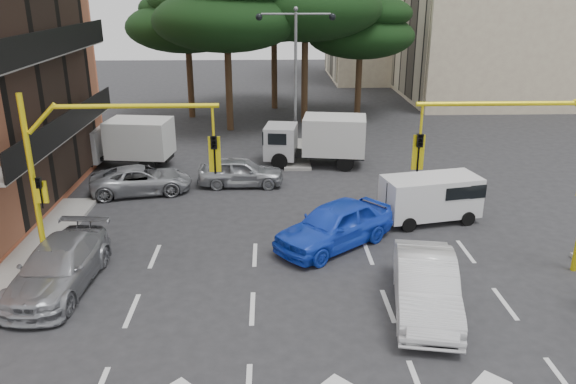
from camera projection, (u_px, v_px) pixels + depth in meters
name	position (u px, v px, depth m)	size (l,w,h in m)	color
ground	(320.00, 307.00, 16.48)	(120.00, 120.00, 0.00)	#28282B
median_strip	(295.00, 153.00, 31.47)	(1.40, 6.00, 0.15)	gray
pine_left_near	(227.00, 9.00, 34.35)	(9.15, 9.15, 10.23)	#382616
pine_left_far	(187.00, 17.00, 38.25)	(8.32, 8.32, 9.30)	#382616
pine_right	(362.00, 27.00, 38.87)	(7.49, 7.49, 8.37)	#382616
pine_back	(275.00, 5.00, 41.02)	(9.15, 9.15, 10.23)	#382616
signal_mast_right	(538.00, 159.00, 17.24)	(5.79, 0.37, 6.00)	yellow
signal_mast_left	(91.00, 163.00, 16.80)	(5.79, 0.37, 6.00)	yellow
street_lamp_center	(296.00, 56.00, 29.63)	(4.16, 0.36, 7.77)	slate
car_white_hatch	(426.00, 286.00, 16.09)	(1.67, 4.80, 1.58)	silver
car_blue_compact	(335.00, 225.00, 20.13)	(1.94, 4.81, 1.64)	blue
car_silver_wagon	(59.00, 267.00, 17.31)	(2.03, 4.99, 1.45)	gray
car_silver_cross_a	(141.00, 180.00, 25.45)	(2.07, 4.49, 1.25)	#9B9DA2
car_silver_cross_b	(241.00, 172.00, 26.38)	(1.61, 4.00, 1.36)	#989BA0
van_white	(430.00, 199.00, 22.28)	(1.71, 3.77, 1.89)	silver
box_truck_a	(123.00, 143.00, 28.89)	(2.17, 5.17, 2.54)	silver
box_truck_b	(316.00, 141.00, 29.30)	(2.22, 5.29, 2.60)	silver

